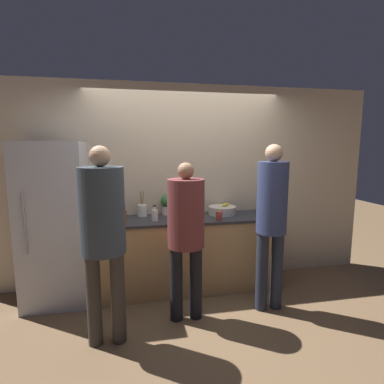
{
  "coord_description": "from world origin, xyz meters",
  "views": [
    {
      "loc": [
        -0.66,
        -3.25,
        1.79
      ],
      "look_at": [
        0.0,
        0.14,
        1.28
      ],
      "focal_mm": 28.0,
      "sensor_mm": 36.0,
      "label": 1
    }
  ],
  "objects_px": {
    "fruit_bowl": "(222,210)",
    "potted_plant": "(167,204)",
    "bottle_clear": "(155,215)",
    "cup_red": "(219,216)",
    "person_left": "(103,226)",
    "person_center": "(186,227)",
    "refrigerator": "(55,224)",
    "person_right": "(272,215)",
    "bottle_amber": "(125,216)",
    "utensil_crock": "(142,210)"
  },
  "relations": [
    {
      "from": "refrigerator",
      "to": "person_right",
      "type": "relative_size",
      "value": 1.02
    },
    {
      "from": "utensil_crock",
      "to": "bottle_clear",
      "type": "bearing_deg",
      "value": -64.41
    },
    {
      "from": "person_right",
      "to": "potted_plant",
      "type": "xyz_separation_m",
      "value": [
        -1.03,
        0.88,
        -0.0
      ]
    },
    {
      "from": "person_right",
      "to": "bottle_clear",
      "type": "xyz_separation_m",
      "value": [
        -1.22,
        0.57,
        -0.07
      ]
    },
    {
      "from": "bottle_clear",
      "to": "cup_red",
      "type": "xyz_separation_m",
      "value": [
        0.77,
        -0.09,
        -0.02
      ]
    },
    {
      "from": "person_center",
      "to": "utensil_crock",
      "type": "relative_size",
      "value": 5.17
    },
    {
      "from": "cup_red",
      "to": "potted_plant",
      "type": "height_order",
      "value": "potted_plant"
    },
    {
      "from": "fruit_bowl",
      "to": "bottle_clear",
      "type": "relative_size",
      "value": 1.88
    },
    {
      "from": "cup_red",
      "to": "fruit_bowl",
      "type": "bearing_deg",
      "value": 66.03
    },
    {
      "from": "person_center",
      "to": "bottle_amber",
      "type": "height_order",
      "value": "person_center"
    },
    {
      "from": "fruit_bowl",
      "to": "potted_plant",
      "type": "bearing_deg",
      "value": 169.57
    },
    {
      "from": "person_center",
      "to": "utensil_crock",
      "type": "xyz_separation_m",
      "value": [
        -0.41,
        0.87,
        0.01
      ]
    },
    {
      "from": "bottle_clear",
      "to": "potted_plant",
      "type": "bearing_deg",
      "value": 59.0
    },
    {
      "from": "fruit_bowl",
      "to": "bottle_clear",
      "type": "bearing_deg",
      "value": -168.47
    },
    {
      "from": "refrigerator",
      "to": "bottle_clear",
      "type": "height_order",
      "value": "refrigerator"
    },
    {
      "from": "fruit_bowl",
      "to": "bottle_amber",
      "type": "xyz_separation_m",
      "value": [
        -1.24,
        -0.19,
        0.03
      ]
    },
    {
      "from": "utensil_crock",
      "to": "bottle_amber",
      "type": "xyz_separation_m",
      "value": [
        -0.21,
        -0.3,
        0.0
      ]
    },
    {
      "from": "bottle_clear",
      "to": "cup_red",
      "type": "height_order",
      "value": "bottle_clear"
    },
    {
      "from": "person_left",
      "to": "potted_plant",
      "type": "distance_m",
      "value": 1.34
    },
    {
      "from": "bottle_amber",
      "to": "cup_red",
      "type": "relative_size",
      "value": 2.05
    },
    {
      "from": "potted_plant",
      "to": "bottle_amber",
      "type": "bearing_deg",
      "value": -148.89
    },
    {
      "from": "person_left",
      "to": "utensil_crock",
      "type": "height_order",
      "value": "person_left"
    },
    {
      "from": "refrigerator",
      "to": "bottle_amber",
      "type": "height_order",
      "value": "refrigerator"
    },
    {
      "from": "bottle_clear",
      "to": "potted_plant",
      "type": "relative_size",
      "value": 0.73
    },
    {
      "from": "person_right",
      "to": "bottle_amber",
      "type": "distance_m",
      "value": 1.66
    },
    {
      "from": "person_left",
      "to": "person_center",
      "type": "xyz_separation_m",
      "value": [
        0.78,
        0.25,
        -0.11
      ]
    },
    {
      "from": "person_left",
      "to": "cup_red",
      "type": "bearing_deg",
      "value": 30.27
    },
    {
      "from": "person_center",
      "to": "bottle_amber",
      "type": "relative_size",
      "value": 8.04
    },
    {
      "from": "person_center",
      "to": "refrigerator",
      "type": "bearing_deg",
      "value": 154.55
    },
    {
      "from": "bottle_amber",
      "to": "person_center",
      "type": "bearing_deg",
      "value": -42.81
    },
    {
      "from": "potted_plant",
      "to": "utensil_crock",
      "type": "bearing_deg",
      "value": -175.18
    },
    {
      "from": "refrigerator",
      "to": "fruit_bowl",
      "type": "relative_size",
      "value": 5.18
    },
    {
      "from": "person_left",
      "to": "refrigerator",
      "type": "bearing_deg",
      "value": 124.04
    },
    {
      "from": "person_left",
      "to": "bottle_amber",
      "type": "relative_size",
      "value": 8.83
    },
    {
      "from": "refrigerator",
      "to": "utensil_crock",
      "type": "bearing_deg",
      "value": 11.72
    },
    {
      "from": "refrigerator",
      "to": "potted_plant",
      "type": "bearing_deg",
      "value": 10.05
    },
    {
      "from": "fruit_bowl",
      "to": "cup_red",
      "type": "distance_m",
      "value": 0.3
    },
    {
      "from": "refrigerator",
      "to": "person_right",
      "type": "distance_m",
      "value": 2.44
    },
    {
      "from": "person_center",
      "to": "cup_red",
      "type": "height_order",
      "value": "person_center"
    },
    {
      "from": "fruit_bowl",
      "to": "bottle_amber",
      "type": "relative_size",
      "value": 1.75
    },
    {
      "from": "utensil_crock",
      "to": "bottle_amber",
      "type": "relative_size",
      "value": 1.56
    },
    {
      "from": "person_left",
      "to": "cup_red",
      "type": "height_order",
      "value": "person_left"
    },
    {
      "from": "person_right",
      "to": "cup_red",
      "type": "relative_size",
      "value": 18.25
    },
    {
      "from": "utensil_crock",
      "to": "person_right",
      "type": "bearing_deg",
      "value": -32.13
    },
    {
      "from": "person_center",
      "to": "utensil_crock",
      "type": "height_order",
      "value": "person_center"
    },
    {
      "from": "refrigerator",
      "to": "person_center",
      "type": "bearing_deg",
      "value": -25.45
    },
    {
      "from": "bottle_clear",
      "to": "potted_plant",
      "type": "height_order",
      "value": "potted_plant"
    },
    {
      "from": "bottle_clear",
      "to": "cup_red",
      "type": "bearing_deg",
      "value": -6.98
    },
    {
      "from": "fruit_bowl",
      "to": "bottle_amber",
      "type": "bearing_deg",
      "value": -171.12
    },
    {
      "from": "person_right",
      "to": "cup_red",
      "type": "height_order",
      "value": "person_right"
    }
  ]
}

